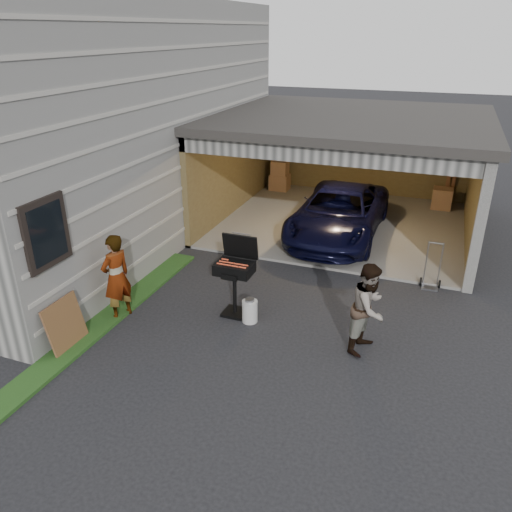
% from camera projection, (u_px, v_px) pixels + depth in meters
% --- Properties ---
extents(ground, '(80.00, 80.00, 0.00)m').
position_uv_depth(ground, '(219.00, 347.00, 8.35)').
color(ground, black).
rests_on(ground, ground).
extents(house, '(7.00, 11.00, 5.50)m').
position_uv_depth(house, '(65.00, 120.00, 12.54)').
color(house, '#474744').
rests_on(house, ground).
extents(groundcover_strip, '(0.50, 8.00, 0.06)m').
position_uv_depth(groundcover_strip, '(69.00, 350.00, 8.21)').
color(groundcover_strip, '#193814').
rests_on(groundcover_strip, ground).
extents(garage, '(6.80, 6.30, 2.90)m').
position_uv_depth(garage, '(351.00, 153.00, 13.11)').
color(garage, '#605E59').
rests_on(garage, ground).
extents(minivan, '(2.01, 4.35, 1.21)m').
position_uv_depth(minivan, '(339.00, 215.00, 12.46)').
color(minivan, black).
rests_on(minivan, ground).
extents(woman, '(0.54, 0.68, 1.62)m').
position_uv_depth(woman, '(116.00, 277.00, 8.90)').
color(woman, '#A8B5D3').
rests_on(woman, ground).
extents(man, '(0.76, 0.87, 1.54)m').
position_uv_depth(man, '(369.00, 308.00, 7.99)').
color(man, '#402B19').
rests_on(man, ground).
extents(bbq_grill, '(0.67, 0.59, 1.49)m').
position_uv_depth(bbq_grill, '(235.00, 270.00, 8.98)').
color(bbq_grill, black).
rests_on(bbq_grill, ground).
extents(propane_tank, '(0.31, 0.31, 0.42)m').
position_uv_depth(propane_tank, '(250.00, 311.00, 8.99)').
color(propane_tank, silver).
rests_on(propane_tank, ground).
extents(plywood_panel, '(0.22, 0.78, 0.86)m').
position_uv_depth(plywood_panel, '(65.00, 325.00, 8.17)').
color(plywood_panel, brown).
rests_on(plywood_panel, ground).
extents(hand_truck, '(0.41, 0.30, 0.99)m').
position_uv_depth(hand_truck, '(431.00, 279.00, 10.20)').
color(hand_truck, gray).
rests_on(hand_truck, ground).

